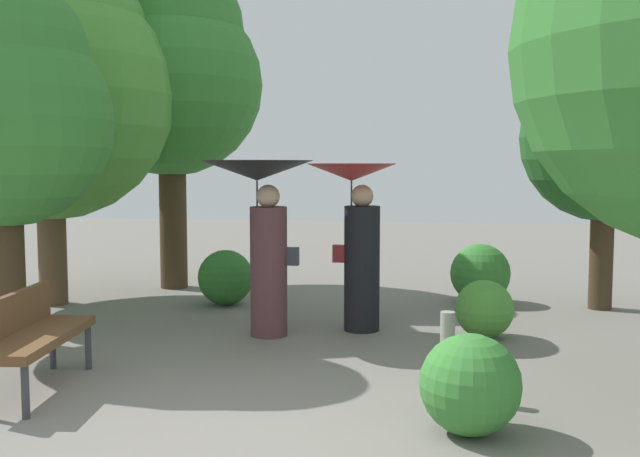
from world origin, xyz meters
name	(u,v)px	position (x,y,z in m)	size (l,w,h in m)	color
ground_plane	(235,447)	(0.00, 0.00, 0.00)	(40.00, 40.00, 0.00)	slate
person_left	(262,212)	(-0.57, 3.21, 1.39)	(1.26, 1.26, 1.97)	#563338
person_right	(357,223)	(0.45, 3.63, 1.25)	(1.04, 1.04, 1.94)	black
park_bench	(30,332)	(-2.05, 0.92, 0.51)	(0.67, 1.55, 0.83)	#38383D
tree_near_left	(170,67)	(-2.70, 6.12, 3.41)	(2.81, 2.81, 5.13)	#42301E
tree_near_right	(606,123)	(3.53, 5.39, 2.47)	(2.21, 2.21, 3.77)	#42301E
tree_mid_left	(3,101)	(-3.14, 2.39, 2.58)	(2.25, 2.25, 3.92)	#42301E
tree_far_back	(47,77)	(-3.86, 4.54, 3.10)	(3.38, 3.38, 4.97)	brown
bush_path_left	(470,385)	(1.59, 0.49, 0.36)	(0.72, 0.72, 0.72)	#387F33
bush_path_right	(480,274)	(1.97, 5.55, 0.41)	(0.83, 0.83, 0.83)	#387F33
bush_behind_bench	(484,309)	(1.89, 3.46, 0.32)	(0.65, 0.65, 0.65)	#4C9338
bush_far_side	(226,278)	(-1.49, 4.86, 0.38)	(0.76, 0.76, 0.76)	#2D6B28
path_marker_post	(447,356)	(1.44, 1.25, 0.36)	(0.12, 0.12, 0.73)	gray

